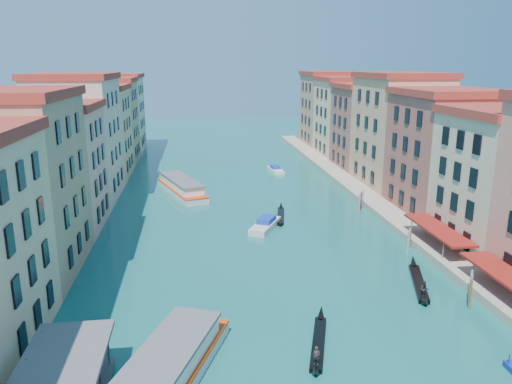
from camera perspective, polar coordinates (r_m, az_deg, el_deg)
left_bank_palazzos at (r=83.03m, az=-20.50°, el=4.70°), size 12.80×128.40×21.00m
right_bank_palazzos at (r=89.16m, az=17.40°, el=5.60°), size 12.80×128.40×21.00m
quay at (r=87.99m, az=12.20°, el=-0.33°), size 4.00×140.00×1.00m
mooring_poles_right at (r=55.29m, az=21.83°, el=-9.14°), size 1.44×54.24×3.20m
vaporetto_near at (r=37.36m, az=-11.02°, el=-20.42°), size 10.82×18.97×2.78m
vaporetto_far at (r=89.83m, az=-8.52°, el=0.60°), size 9.51×18.17×2.65m
gondola_fore at (r=43.03m, az=7.15°, el=-16.58°), size 3.87×10.28×2.10m
gondola_right at (r=55.35m, az=18.13°, el=-9.74°), size 4.45×11.45×2.35m
gondola_far at (r=75.47m, az=2.83°, el=-2.63°), size 2.78×10.52×1.50m
motorboat_mid at (r=70.08m, az=1.09°, el=-3.72°), size 5.48×7.66×1.54m
motorboat_far at (r=106.78m, az=2.24°, el=2.59°), size 2.78×6.66×1.34m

